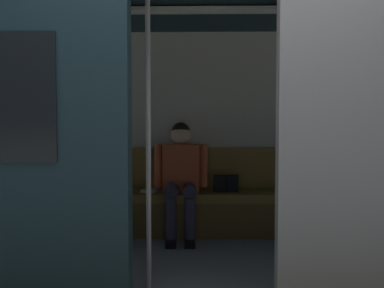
{
  "coord_description": "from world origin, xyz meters",
  "views": [
    {
      "loc": [
        0.01,
        2.74,
        1.21
      ],
      "look_at": [
        0.09,
        -1.12,
        1.0
      ],
      "focal_mm": 42.65,
      "sensor_mm": 36.0,
      "label": 1
    }
  ],
  "objects_px": {
    "train_car": "(196,87)",
    "book": "(151,190)",
    "grab_pole_door": "(148,140)",
    "handbag": "(226,183)",
    "person_seated": "(181,172)",
    "bench_seat": "(202,202)"
  },
  "relations": [
    {
      "from": "handbag",
      "to": "book",
      "type": "bearing_deg",
      "value": 1.0
    },
    {
      "from": "bench_seat",
      "to": "grab_pole_door",
      "type": "relative_size",
      "value": 1.12
    },
    {
      "from": "train_car",
      "to": "book",
      "type": "bearing_deg",
      "value": -62.88
    },
    {
      "from": "handbag",
      "to": "book",
      "type": "xyz_separation_m",
      "value": [
        0.79,
        0.01,
        -0.07
      ]
    },
    {
      "from": "person_seated",
      "to": "book",
      "type": "bearing_deg",
      "value": -17.29
    },
    {
      "from": "handbag",
      "to": "book",
      "type": "height_order",
      "value": "handbag"
    },
    {
      "from": "handbag",
      "to": "grab_pole_door",
      "type": "relative_size",
      "value": 0.12
    },
    {
      "from": "book",
      "to": "grab_pole_door",
      "type": "relative_size",
      "value": 0.1
    },
    {
      "from": "bench_seat",
      "to": "handbag",
      "type": "bearing_deg",
      "value": -166.11
    },
    {
      "from": "person_seated",
      "to": "handbag",
      "type": "distance_m",
      "value": 0.5
    },
    {
      "from": "train_car",
      "to": "person_seated",
      "type": "bearing_deg",
      "value": -78.96
    },
    {
      "from": "bench_seat",
      "to": "person_seated",
      "type": "distance_m",
      "value": 0.4
    },
    {
      "from": "train_car",
      "to": "book",
      "type": "xyz_separation_m",
      "value": [
        0.49,
        -0.95,
        -1.01
      ]
    },
    {
      "from": "handbag",
      "to": "train_car",
      "type": "bearing_deg",
      "value": 72.62
    },
    {
      "from": "train_car",
      "to": "handbag",
      "type": "distance_m",
      "value": 1.38
    },
    {
      "from": "person_seated",
      "to": "book",
      "type": "xyz_separation_m",
      "value": [
        0.32,
        -0.1,
        -0.21
      ]
    },
    {
      "from": "bench_seat",
      "to": "book",
      "type": "relative_size",
      "value": 10.93
    },
    {
      "from": "train_car",
      "to": "handbag",
      "type": "bearing_deg",
      "value": -107.38
    },
    {
      "from": "grab_pole_door",
      "to": "handbag",
      "type": "bearing_deg",
      "value": -111.51
    },
    {
      "from": "train_car",
      "to": "bench_seat",
      "type": "relative_size",
      "value": 2.66
    },
    {
      "from": "train_car",
      "to": "grab_pole_door",
      "type": "xyz_separation_m",
      "value": [
        0.33,
        0.63,
        -0.41
      ]
    },
    {
      "from": "bench_seat",
      "to": "book",
      "type": "bearing_deg",
      "value": -5.02
    }
  ]
}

